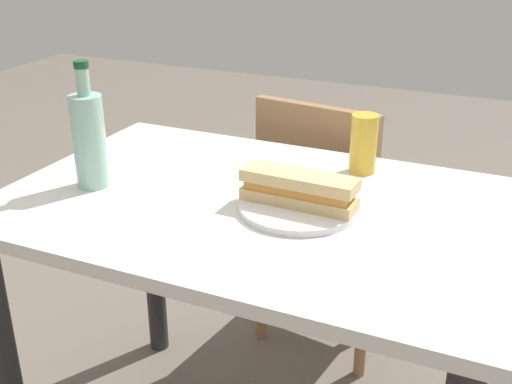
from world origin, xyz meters
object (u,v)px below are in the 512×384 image
(chair_far, at_px, (328,212))
(beer_glass, at_px, (364,144))
(dining_table, at_px, (256,252))
(water_bottle, at_px, (89,138))
(baguette_sandwich_near, at_px, (299,189))
(knife_near, at_px, (304,192))
(plate_near, at_px, (298,207))

(chair_far, relative_size, beer_glass, 5.93)
(dining_table, distance_m, water_bottle, 0.45)
(chair_far, bearing_deg, baguette_sandwich_near, -78.80)
(knife_near, xyz_separation_m, beer_glass, (0.07, 0.21, 0.05))
(chair_far, xyz_separation_m, knife_near, (0.10, -0.52, 0.29))
(knife_near, height_order, water_bottle, water_bottle)
(plate_near, bearing_deg, water_bottle, -171.92)
(water_bottle, relative_size, beer_glass, 2.02)
(chair_far, bearing_deg, knife_near, -78.62)
(chair_far, xyz_separation_m, beer_glass, (0.17, -0.31, 0.34))
(dining_table, distance_m, baguette_sandwich_near, 0.20)
(knife_near, bearing_deg, water_bottle, -165.04)
(knife_near, bearing_deg, baguette_sandwich_near, -80.44)
(dining_table, bearing_deg, beer_glass, 57.86)
(baguette_sandwich_near, bearing_deg, chair_far, 101.20)
(dining_table, xyz_separation_m, chair_far, (-0.01, 0.56, -0.15))
(baguette_sandwich_near, bearing_deg, water_bottle, -171.92)
(chair_far, height_order, beer_glass, beer_glass)
(chair_far, xyz_separation_m, plate_near, (0.11, -0.57, 0.28))
(dining_table, height_order, plate_near, plate_near)
(water_bottle, bearing_deg, plate_near, 8.08)
(knife_near, distance_m, water_bottle, 0.49)
(plate_near, xyz_separation_m, baguette_sandwich_near, (-0.00, -0.00, 0.04))
(plate_near, distance_m, knife_near, 0.06)
(baguette_sandwich_near, xyz_separation_m, beer_glass, (0.06, 0.27, 0.02))
(chair_far, distance_m, plate_near, 0.65)
(beer_glass, bearing_deg, plate_near, -102.87)
(dining_table, height_order, chair_far, chair_far)
(chair_far, bearing_deg, water_bottle, -119.32)
(water_bottle, bearing_deg, chair_far, 60.68)
(beer_glass, bearing_deg, dining_table, -122.14)
(plate_near, height_order, knife_near, knife_near)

